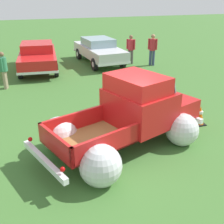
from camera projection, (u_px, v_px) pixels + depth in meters
ground_plane at (121, 146)px, 7.67m from camera, size 80.00×80.00×0.00m
vintage_pickup_truck at (132, 118)px, 7.59m from camera, size 5.00×3.86×1.96m
show_car_1 at (38, 55)px, 14.87m from camera, size 2.35×4.81×1.43m
show_car_2 at (99, 50)px, 16.34m from camera, size 2.17×4.77×1.43m
spectator_0 at (152, 48)px, 15.72m from camera, size 0.48×0.47×1.75m
spectator_1 at (3, 68)px, 11.91m from camera, size 0.40×0.54×1.60m
spectator_2 at (131, 48)px, 16.09m from camera, size 0.48×0.48×1.65m
lane_cone_0 at (200, 115)px, 8.83m from camera, size 0.36×0.36×0.63m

